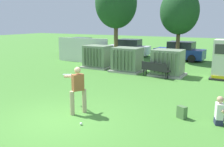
% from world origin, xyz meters
% --- Properties ---
extents(ground_plane, '(96.00, 96.00, 0.00)m').
position_xyz_m(ground_plane, '(0.00, 0.00, 0.00)').
color(ground_plane, '#478433').
extents(fence_panel, '(4.80, 0.12, 2.00)m').
position_xyz_m(fence_panel, '(-6.63, 10.50, 1.00)').
color(fence_panel, silver).
rests_on(fence_panel, ground).
extents(transformer_west, '(2.10, 1.70, 1.62)m').
position_xyz_m(transformer_west, '(-4.21, 9.06, 0.79)').
color(transformer_west, '#9E9B93').
rests_on(transformer_west, ground).
extents(transformer_mid_west, '(2.10, 1.70, 1.62)m').
position_xyz_m(transformer_mid_west, '(-1.69, 8.77, 0.79)').
color(transformer_mid_west, '#9E9B93').
rests_on(transformer_mid_west, ground).
extents(transformer_mid_east, '(2.10, 1.70, 1.62)m').
position_xyz_m(transformer_mid_east, '(1.06, 8.85, 0.79)').
color(transformer_mid_east, '#9E9B93').
rests_on(transformer_mid_east, ground).
extents(park_bench, '(1.84, 0.82, 0.92)m').
position_xyz_m(park_bench, '(0.56, 7.92, 0.54)').
color(park_bench, black).
rests_on(park_bench, ground).
extents(batter, '(1.50, 1.05, 1.74)m').
position_xyz_m(batter, '(0.12, 0.81, 0.98)').
color(batter, tan).
rests_on(batter, ground).
extents(sports_ball, '(0.09, 0.09, 0.09)m').
position_xyz_m(sports_ball, '(0.87, -0.04, 0.04)').
color(sports_ball, white).
rests_on(sports_ball, ground).
extents(seated_spectator, '(0.78, 0.64, 0.96)m').
position_xyz_m(seated_spectator, '(4.89, 2.25, 0.38)').
color(seated_spectator, '#282D4C').
rests_on(seated_spectator, ground).
extents(backpack, '(0.38, 0.35, 0.44)m').
position_xyz_m(backpack, '(3.61, 2.16, 0.21)').
color(backpack, '#4C723F').
rests_on(backpack, ground).
extents(tree_left, '(3.71, 3.71, 7.09)m').
position_xyz_m(tree_left, '(-5.36, 14.01, 4.86)').
color(tree_left, brown).
rests_on(tree_left, ground).
extents(tree_center_left, '(3.12, 3.12, 5.96)m').
position_xyz_m(tree_center_left, '(0.16, 14.56, 4.09)').
color(tree_center_left, brown).
rests_on(tree_center_left, ground).
extents(parked_car_leftmost, '(4.32, 2.16, 1.62)m').
position_xyz_m(parked_car_leftmost, '(-10.71, 15.63, 0.75)').
color(parked_car_leftmost, silver).
rests_on(parked_car_leftmost, ground).
extents(parked_car_left_of_center, '(4.29, 2.11, 1.62)m').
position_xyz_m(parked_car_left_of_center, '(-5.04, 16.02, 0.75)').
color(parked_car_left_of_center, silver).
rests_on(parked_car_left_of_center, ground).
extents(parked_car_right_of_center, '(4.28, 2.07, 1.62)m').
position_xyz_m(parked_car_right_of_center, '(0.09, 15.61, 0.75)').
color(parked_car_right_of_center, navy).
rests_on(parked_car_right_of_center, ground).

